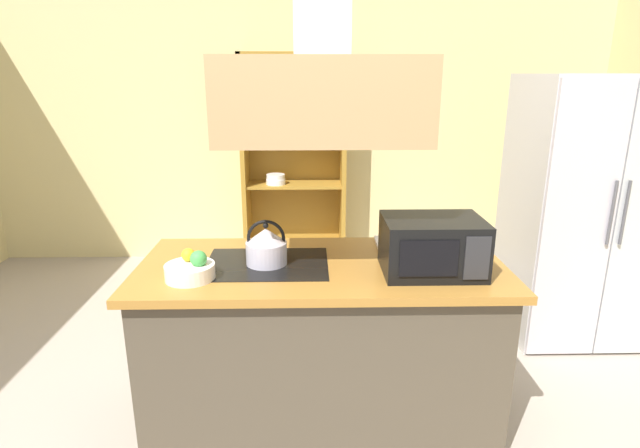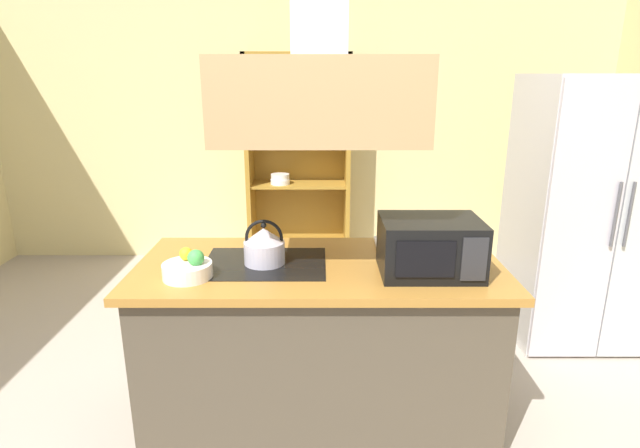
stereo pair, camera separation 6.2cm
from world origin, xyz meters
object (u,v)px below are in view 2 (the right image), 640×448
refrigerator (588,212)px  microwave (431,246)px  kettle (265,245)px  cutting_board (407,244)px  fruit_bowl (189,268)px  dish_cabinet (299,174)px

refrigerator → microwave: refrigerator is taller
kettle → cutting_board: (0.75, 0.27, -0.09)m
refrigerator → fruit_bowl: bearing=-154.7°
kettle → microwave: (0.79, -0.12, 0.04)m
dish_cabinet → cutting_board: 2.25m
dish_cabinet → kettle: size_ratio=8.86×
fruit_bowl → cutting_board: bearing=22.5°
refrigerator → fruit_bowl: 2.67m
fruit_bowl → microwave: bearing=3.1°
refrigerator → kettle: refrigerator is taller
kettle → refrigerator: bearing=24.8°
dish_cabinet → microwave: dish_cabinet is taller
microwave → fruit_bowl: 1.12m
dish_cabinet → microwave: (0.72, -2.53, 0.15)m
refrigerator → fruit_bowl: size_ratio=7.95×
refrigerator → cutting_board: size_ratio=5.30×
dish_cabinet → fruit_bowl: bearing=-98.8°
dish_cabinet → kettle: dish_cabinet is taller
cutting_board → fruit_bowl: fruit_bowl is taller
microwave → kettle: bearing=171.6°
cutting_board → microwave: size_ratio=0.74×
microwave → refrigerator: bearing=39.8°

